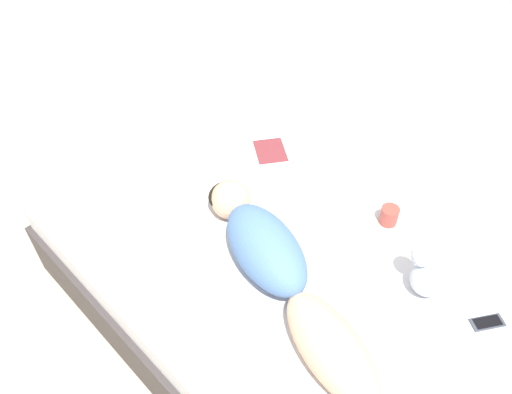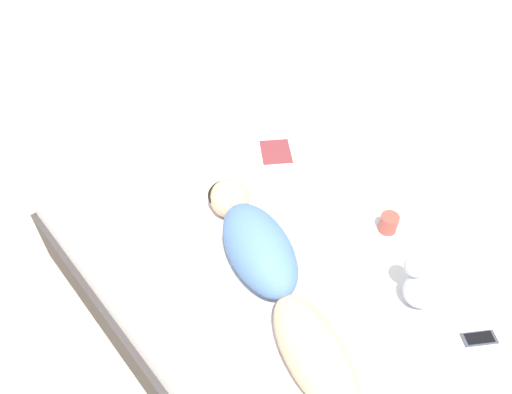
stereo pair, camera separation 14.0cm
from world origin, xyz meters
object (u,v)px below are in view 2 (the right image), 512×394
(cell_phone, at_px, (479,338))
(open_magazine, at_px, (254,154))
(person, at_px, (269,267))
(coffee_mug, at_px, (389,223))

(cell_phone, bearing_deg, open_magazine, 31.33)
(person, distance_m, cell_phone, 0.92)
(coffee_mug, xyz_separation_m, cell_phone, (-0.18, -0.63, -0.05))
(person, relative_size, cell_phone, 8.44)
(open_magazine, bearing_deg, coffee_mug, -47.02)
(person, bearing_deg, coffee_mug, 3.55)
(person, height_order, coffee_mug, person)
(open_magazine, relative_size, cell_phone, 3.97)
(person, distance_m, coffee_mug, 0.68)
(open_magazine, bearing_deg, cell_phone, -57.63)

